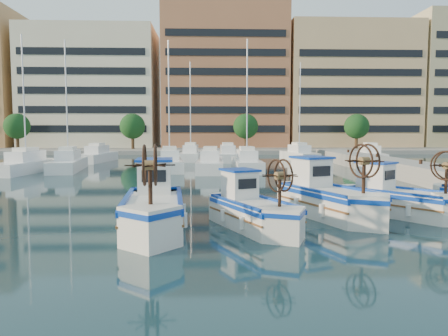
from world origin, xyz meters
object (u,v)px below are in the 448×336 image
Objects in this scene: fishing_boat_b at (252,208)px; fishing_boat_c at (327,196)px; fishing_boat_a at (154,205)px; fishing_boat_d at (398,197)px.

fishing_boat_b is 3.92m from fishing_boat_c.
fishing_boat_b is 0.86× the size of fishing_boat_c.
fishing_boat_a is 10.25m from fishing_boat_d.
fishing_boat_b is (3.61, 0.06, -0.14)m from fishing_boat_a.
fishing_boat_d reaches higher than fishing_boat_b.
fishing_boat_a reaches higher than fishing_boat_b.
fishing_boat_a reaches higher than fishing_boat_d.
fishing_boat_b is at bearing -3.54° from fishing_boat_a.
fishing_boat_d is (3.04, 0.10, -0.08)m from fishing_boat_c.
fishing_boat_c is at bearing 7.38° from fishing_boat_b.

